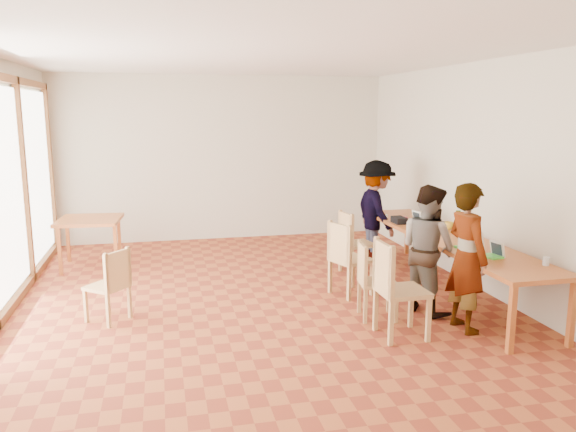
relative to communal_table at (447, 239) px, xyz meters
name	(u,v)px	position (x,y,z in m)	size (l,w,h in m)	color
ground	(262,310)	(-2.50, -0.19, -0.70)	(8.00, 8.00, 0.00)	#A14C27
wall_back	(223,158)	(-2.50, 3.81, 0.80)	(6.00, 0.10, 3.00)	beige
wall_front	(410,296)	(-2.50, -4.19, 0.80)	(6.00, 0.10, 3.00)	beige
wall_right	(494,179)	(0.50, -0.19, 0.80)	(0.10, 8.00, 3.00)	beige
ceiling	(260,50)	(-2.50, -0.19, 2.32)	(6.00, 8.00, 0.04)	white
communal_table	(447,239)	(0.00, 0.00, 0.00)	(0.80, 4.00, 0.75)	#B25B27
side_table	(90,224)	(-4.71, 2.29, -0.03)	(0.90, 0.90, 0.75)	#B25B27
chair_near	(393,279)	(-1.31, -1.29, -0.07)	(0.49, 0.49, 0.55)	tan
chair_mid	(370,273)	(-1.34, -0.71, -0.16)	(0.47, 0.47, 0.47)	tan
chair_far	(345,251)	(-1.36, 0.12, -0.11)	(0.58, 0.58, 0.51)	tan
chair_empty	(352,236)	(-0.95, 1.04, -0.14)	(0.49, 0.49, 0.49)	tan
chair_spare	(112,278)	(-4.20, -0.19, -0.19)	(0.55, 0.55, 0.45)	tan
person_near	(467,257)	(-0.46, -1.26, 0.11)	(0.59, 0.39, 1.62)	gray
person_mid	(428,249)	(-0.60, -0.64, 0.06)	(0.74, 0.58, 1.52)	gray
person_far	(376,212)	(-0.35, 1.62, 0.10)	(1.04, 0.60, 1.61)	gray
laptop_near	(494,253)	(-0.03, -1.11, 0.10)	(0.22, 0.24, 0.18)	#4CCF41
laptop_mid	(472,244)	(-0.08, -0.72, 0.11)	(0.29, 0.31, 0.23)	#4CCF41
laptop_far	(415,220)	(-0.04, 0.88, 0.10)	(0.22, 0.24, 0.18)	#4CCF41
yellow_mug	(449,226)	(0.21, 0.36, 0.10)	(0.13, 0.13, 0.10)	gold
green_bottle	(458,221)	(0.29, 0.26, 0.19)	(0.07, 0.07, 0.28)	#126D11
clear_glass	(546,261)	(0.31, -1.54, 0.09)	(0.07, 0.07, 0.09)	silver
condiment_cup	(385,217)	(-0.33, 1.30, 0.08)	(0.08, 0.08, 0.06)	white
pink_phone	(405,217)	(0.00, 1.31, 0.05)	(0.05, 0.10, 0.01)	#C03244
black_pouch	(399,220)	(-0.27, 0.92, 0.09)	(0.16, 0.26, 0.09)	black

